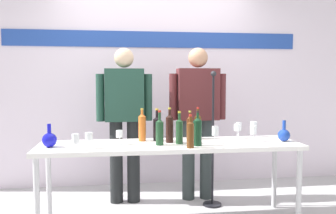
% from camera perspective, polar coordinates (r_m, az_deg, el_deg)
% --- Properties ---
extents(back_wall, '(5.32, 0.11, 3.00)m').
position_cam_1_polar(back_wall, '(4.71, -2.10, 6.11)').
color(back_wall, white).
rests_on(back_wall, ground).
extents(display_table, '(2.42, 0.62, 0.77)m').
position_cam_1_polar(display_table, '(3.39, 0.35, -6.78)').
color(display_table, white).
rests_on(display_table, ground).
extents(decanter_blue_left, '(0.13, 0.13, 0.21)m').
position_cam_1_polar(decanter_blue_left, '(3.34, -18.24, -4.91)').
color(decanter_blue_left, '#1415B9').
rests_on(decanter_blue_left, display_table).
extents(decanter_blue_right, '(0.12, 0.12, 0.20)m').
position_cam_1_polar(decanter_blue_right, '(3.65, 17.85, -4.18)').
color(decanter_blue_right, '#1A3A9A').
rests_on(decanter_blue_right, display_table).
extents(presenter_left, '(0.61, 0.22, 1.70)m').
position_cam_1_polar(presenter_left, '(3.98, -6.89, -1.17)').
color(presenter_left, black).
rests_on(presenter_left, ground).
extents(presenter_right, '(0.65, 0.22, 1.71)m').
position_cam_1_polar(presenter_right, '(4.07, 4.71, -0.77)').
color(presenter_right, '#2D3536').
rests_on(presenter_right, ground).
extents(wine_bottle_0, '(0.07, 0.07, 0.28)m').
position_cam_1_polar(wine_bottle_0, '(3.60, 3.47, -3.16)').
color(wine_bottle_0, '#512612').
rests_on(wine_bottle_0, display_table).
extents(wine_bottle_1, '(0.07, 0.07, 0.32)m').
position_cam_1_polar(wine_bottle_1, '(3.64, 4.74, -2.94)').
color(wine_bottle_1, '#433010').
rests_on(wine_bottle_1, display_table).
extents(wine_bottle_2, '(0.06, 0.06, 0.29)m').
position_cam_1_polar(wine_bottle_2, '(3.15, 3.55, -4.18)').
color(wine_bottle_2, '#532C10').
rests_on(wine_bottle_2, display_table).
extents(wine_bottle_3, '(0.07, 0.07, 0.32)m').
position_cam_1_polar(wine_bottle_3, '(3.49, -4.11, -3.11)').
color(wine_bottle_3, '#CE6222').
rests_on(wine_bottle_3, display_table).
extents(wine_bottle_4, '(0.07, 0.07, 0.31)m').
position_cam_1_polar(wine_bottle_4, '(3.51, -1.76, -3.24)').
color(wine_bottle_4, black).
rests_on(wine_bottle_4, display_table).
extents(wine_bottle_5, '(0.07, 0.07, 0.32)m').
position_cam_1_polar(wine_bottle_5, '(3.27, -1.34, -3.82)').
color(wine_bottle_5, '#1A3B22').
rests_on(wine_bottle_5, display_table).
extents(wine_bottle_6, '(0.07, 0.07, 0.33)m').
position_cam_1_polar(wine_bottle_6, '(3.40, 0.17, -3.28)').
color(wine_bottle_6, black).
rests_on(wine_bottle_6, display_table).
extents(wine_bottle_7, '(0.08, 0.08, 0.31)m').
position_cam_1_polar(wine_bottle_7, '(3.25, 4.70, -3.77)').
color(wine_bottle_7, '#11341D').
rests_on(wine_bottle_7, display_table).
extents(wine_bottle_8, '(0.07, 0.07, 0.30)m').
position_cam_1_polar(wine_bottle_8, '(3.34, 1.81, -3.68)').
color(wine_bottle_8, '#1E4124').
rests_on(wine_bottle_8, display_table).
extents(wine_glass_left_0, '(0.06, 0.06, 0.14)m').
position_cam_1_polar(wine_glass_left_0, '(3.11, -14.42, -4.94)').
color(wine_glass_left_0, white).
rests_on(wine_glass_left_0, display_table).
extents(wine_glass_left_1, '(0.06, 0.06, 0.13)m').
position_cam_1_polar(wine_glass_left_1, '(3.32, -7.69, -4.30)').
color(wine_glass_left_1, white).
rests_on(wine_glass_left_1, display_table).
extents(wine_glass_left_2, '(0.07, 0.07, 0.14)m').
position_cam_1_polar(wine_glass_left_2, '(3.20, -12.40, -4.62)').
color(wine_glass_left_2, white).
rests_on(wine_glass_left_2, display_table).
extents(wine_glass_right_0, '(0.06, 0.06, 0.15)m').
position_cam_1_polar(wine_glass_right_0, '(3.55, 13.33, -3.62)').
color(wine_glass_right_0, white).
rests_on(wine_glass_right_0, display_table).
extents(wine_glass_right_1, '(0.06, 0.06, 0.15)m').
position_cam_1_polar(wine_glass_right_1, '(3.77, 11.11, -3.08)').
color(wine_glass_right_1, white).
rests_on(wine_glass_right_1, display_table).
extents(wine_glass_right_2, '(0.07, 0.07, 0.16)m').
position_cam_1_polar(wine_glass_right_2, '(3.84, 13.39, -2.91)').
color(wine_glass_right_2, white).
rests_on(wine_glass_right_2, display_table).
extents(wine_glass_right_3, '(0.06, 0.06, 0.16)m').
position_cam_1_polar(wine_glass_right_3, '(3.40, 7.48, -3.80)').
color(wine_glass_right_3, white).
rests_on(wine_glass_right_3, display_table).
extents(wine_glass_right_4, '(0.07, 0.07, 0.15)m').
position_cam_1_polar(wine_glass_right_4, '(3.68, 10.89, -3.25)').
color(wine_glass_right_4, white).
rests_on(wine_glass_right_4, display_table).
extents(microphone_stand, '(0.20, 0.20, 1.45)m').
position_cam_1_polar(microphone_stand, '(3.95, 7.07, -8.57)').
color(microphone_stand, black).
rests_on(microphone_stand, ground).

